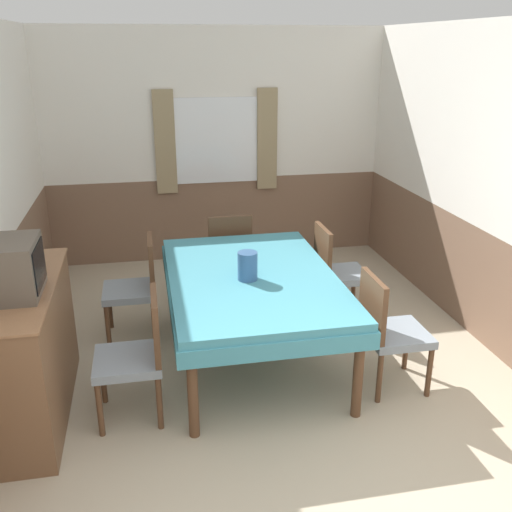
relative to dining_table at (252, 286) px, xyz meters
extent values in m
cube|color=white|center=(0.06, 2.46, 1.14)|extent=(4.22, 0.05, 1.65)
cube|color=brown|center=(0.06, 2.46, -0.16)|extent=(4.22, 0.05, 0.95)
cube|color=white|center=(0.06, 2.43, 0.75)|extent=(1.02, 0.01, 0.95)
cube|color=#998460|center=(-0.52, 2.41, 0.75)|extent=(0.23, 0.03, 1.14)
cube|color=#998460|center=(0.64, 2.41, 0.75)|extent=(0.23, 0.03, 1.14)
cube|color=brown|center=(-1.87, 0.22, -0.16)|extent=(0.05, 4.84, 0.95)
cube|color=white|center=(2.00, 0.22, 1.14)|extent=(0.05, 4.84, 1.65)
cube|color=brown|center=(2.00, 0.22, -0.16)|extent=(0.05, 4.84, 0.95)
cube|color=teal|center=(0.00, 0.00, 0.07)|extent=(1.27, 1.94, 0.06)
cube|color=teal|center=(0.00, 0.00, -0.02)|extent=(1.30, 1.97, 0.12)
cylinder|color=brown|center=(-0.55, -0.89, -0.30)|extent=(0.07, 0.07, 0.67)
cylinder|color=brown|center=(0.55, -0.89, -0.30)|extent=(0.07, 0.07, 0.67)
cylinder|color=brown|center=(-0.55, 0.89, -0.30)|extent=(0.07, 0.07, 0.67)
cylinder|color=brown|center=(0.55, 0.89, -0.30)|extent=(0.07, 0.07, 0.67)
cylinder|color=brown|center=(-1.15, 0.39, -0.44)|extent=(0.04, 0.04, 0.39)
cylinder|color=brown|center=(-1.15, 0.77, -0.44)|extent=(0.04, 0.04, 0.39)
cylinder|color=brown|center=(-0.77, 0.39, -0.44)|extent=(0.04, 0.04, 0.39)
cylinder|color=brown|center=(-0.77, 0.77, -0.44)|extent=(0.04, 0.04, 0.39)
cube|color=gray|center=(-0.96, 0.58, -0.21)|extent=(0.44, 0.44, 0.06)
cube|color=brown|center=(-0.76, 0.58, 0.03)|extent=(0.04, 0.42, 0.43)
cylinder|color=brown|center=(-1.15, -0.77, -0.44)|extent=(0.04, 0.04, 0.39)
cylinder|color=brown|center=(-1.15, -0.39, -0.44)|extent=(0.04, 0.04, 0.39)
cylinder|color=brown|center=(-0.77, -0.77, -0.44)|extent=(0.04, 0.04, 0.39)
cylinder|color=brown|center=(-0.77, -0.39, -0.44)|extent=(0.04, 0.04, 0.39)
cube|color=gray|center=(-0.96, -0.58, -0.21)|extent=(0.44, 0.44, 0.06)
cube|color=brown|center=(-0.76, -0.58, 0.03)|extent=(0.04, 0.42, 0.43)
cylinder|color=brown|center=(-0.19, 1.48, -0.44)|extent=(0.04, 0.04, 0.39)
cylinder|color=brown|center=(0.19, 1.48, -0.44)|extent=(0.04, 0.04, 0.39)
cylinder|color=brown|center=(-0.19, 1.10, -0.44)|extent=(0.04, 0.04, 0.39)
cylinder|color=brown|center=(0.19, 1.10, -0.44)|extent=(0.04, 0.04, 0.39)
cube|color=gray|center=(0.00, 1.29, -0.21)|extent=(0.44, 0.44, 0.06)
cube|color=brown|center=(0.00, 1.09, 0.03)|extent=(0.42, 0.04, 0.43)
cylinder|color=brown|center=(1.15, 0.77, -0.44)|extent=(0.04, 0.04, 0.39)
cylinder|color=brown|center=(1.15, 0.39, -0.44)|extent=(0.04, 0.04, 0.39)
cylinder|color=brown|center=(0.77, 0.77, -0.44)|extent=(0.04, 0.04, 0.39)
cylinder|color=brown|center=(0.77, 0.39, -0.44)|extent=(0.04, 0.04, 0.39)
cube|color=gray|center=(0.96, 0.58, -0.21)|extent=(0.44, 0.44, 0.06)
cube|color=brown|center=(0.76, 0.58, 0.03)|extent=(0.04, 0.42, 0.43)
cylinder|color=brown|center=(1.15, -0.39, -0.44)|extent=(0.04, 0.04, 0.39)
cylinder|color=brown|center=(1.15, -0.77, -0.44)|extent=(0.04, 0.04, 0.39)
cylinder|color=brown|center=(0.77, -0.39, -0.44)|extent=(0.04, 0.04, 0.39)
cylinder|color=brown|center=(0.77, -0.77, -0.44)|extent=(0.04, 0.04, 0.39)
cube|color=gray|center=(0.96, -0.58, -0.21)|extent=(0.44, 0.44, 0.06)
cube|color=brown|center=(0.76, -0.58, 0.03)|extent=(0.04, 0.42, 0.43)
cube|color=brown|center=(-1.60, -0.42, -0.16)|extent=(0.44, 1.38, 0.95)
cube|color=#8C5F3F|center=(-1.60, -0.42, 0.31)|extent=(0.46, 1.40, 0.02)
cube|color=#51473D|center=(-1.57, -0.56, 0.49)|extent=(0.28, 0.43, 0.35)
cube|color=black|center=(-1.43, -0.56, 0.50)|extent=(0.01, 0.35, 0.26)
cylinder|color=#335684|center=(-0.05, -0.09, 0.21)|extent=(0.15, 0.15, 0.22)
camera|label=1|loc=(-0.76, -4.00, 1.77)|focal=40.00mm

